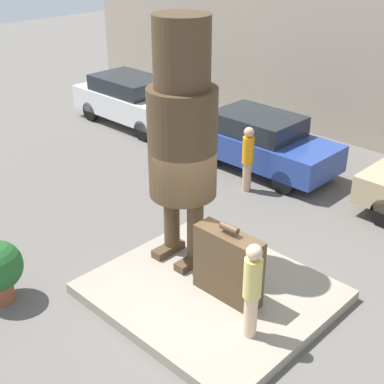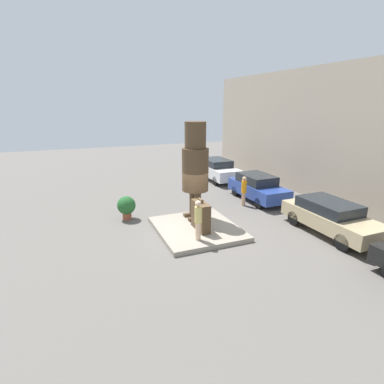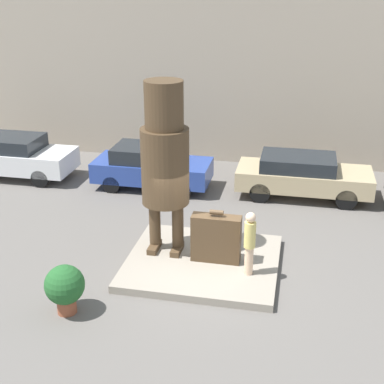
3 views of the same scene
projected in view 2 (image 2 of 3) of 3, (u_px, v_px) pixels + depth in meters
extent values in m
plane|color=#605B56|center=(197.00, 231.00, 13.73)|extent=(60.00, 60.00, 0.00)
cube|color=gray|center=(197.00, 229.00, 13.71)|extent=(3.98, 3.57, 0.21)
cube|color=tan|center=(351.00, 138.00, 15.82)|extent=(28.00, 0.60, 7.72)
cube|color=#4C3823|center=(191.00, 214.00, 14.98)|extent=(0.25, 0.72, 0.16)
cube|color=#4C3823|center=(196.00, 219.00, 14.41)|extent=(0.25, 0.72, 0.16)
cylinder|color=#4C3823|center=(193.00, 201.00, 14.82)|extent=(0.31, 0.31, 1.25)
cylinder|color=#4C3823|center=(198.00, 205.00, 14.25)|extent=(0.31, 0.31, 1.25)
cylinder|color=#4C3823|center=(195.00, 170.00, 14.07)|extent=(1.25, 1.25, 2.01)
cylinder|color=#4C3823|center=(195.00, 135.00, 13.62)|extent=(0.98, 0.98, 1.21)
cube|color=#4C3823|center=(201.00, 216.00, 13.20)|extent=(1.29, 0.41, 1.27)
cylinder|color=#4C3823|center=(201.00, 200.00, 12.98)|extent=(0.35, 0.12, 0.12)
cylinder|color=beige|center=(198.00, 231.00, 12.27)|extent=(0.22, 0.22, 0.76)
cylinder|color=#DBC66B|center=(198.00, 215.00, 12.06)|extent=(0.29, 0.29, 0.68)
sphere|color=beige|center=(198.00, 204.00, 11.93)|extent=(0.25, 0.25, 0.25)
cube|color=silver|center=(218.00, 171.00, 22.68)|extent=(4.42, 1.84, 0.76)
cube|color=#1E2328|center=(216.00, 162.00, 22.70)|extent=(2.43, 1.65, 0.50)
cylinder|color=black|center=(236.00, 179.00, 21.86)|extent=(0.66, 0.18, 0.66)
cylinder|color=black|center=(216.00, 181.00, 21.27)|extent=(0.66, 0.18, 0.66)
cylinder|color=black|center=(219.00, 171.00, 24.30)|extent=(0.66, 0.18, 0.66)
cylinder|color=black|center=(200.00, 173.00, 23.70)|extent=(0.66, 0.18, 0.66)
cube|color=#284293|center=(258.00, 190.00, 17.91)|extent=(4.17, 1.77, 0.71)
cube|color=#1E2328|center=(257.00, 179.00, 17.92)|extent=(2.29, 1.59, 0.53)
cylinder|color=black|center=(282.00, 200.00, 17.15)|extent=(0.62, 0.18, 0.62)
cylinder|color=black|center=(259.00, 203.00, 16.58)|extent=(0.62, 0.18, 0.62)
cylinder|color=black|center=(257.00, 189.00, 19.45)|extent=(0.62, 0.18, 0.62)
cylinder|color=black|center=(235.00, 191.00, 18.88)|extent=(0.62, 0.18, 0.62)
cube|color=tan|center=(331.00, 220.00, 13.24)|extent=(4.57, 1.82, 0.66)
cube|color=#1E2328|center=(329.00, 206.00, 13.28)|extent=(2.51, 1.64, 0.47)
cylinder|color=black|center=(372.00, 236.00, 12.37)|extent=(0.70, 0.18, 0.70)
cylinder|color=black|center=(343.00, 243.00, 11.78)|extent=(0.70, 0.18, 0.70)
cylinder|color=black|center=(321.00, 214.00, 14.89)|extent=(0.70, 0.18, 0.70)
cylinder|color=black|center=(294.00, 218.00, 14.30)|extent=(0.70, 0.18, 0.70)
cylinder|color=brown|center=(127.00, 216.00, 15.08)|extent=(0.44, 0.44, 0.35)
sphere|color=#235B28|center=(126.00, 205.00, 14.92)|extent=(0.92, 0.92, 0.92)
cylinder|color=tan|center=(243.00, 199.00, 17.05)|extent=(0.22, 0.22, 0.77)
cylinder|color=orange|center=(244.00, 187.00, 16.85)|extent=(0.29, 0.29, 0.68)
sphere|color=tan|center=(244.00, 179.00, 16.72)|extent=(0.26, 0.26, 0.26)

